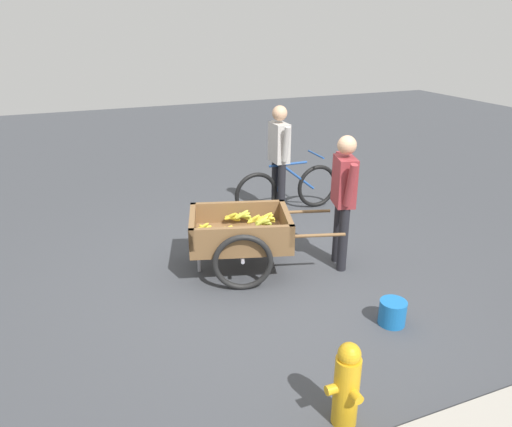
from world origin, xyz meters
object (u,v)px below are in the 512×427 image
at_px(fruit_cart, 241,235).
at_px(vendor_person, 344,191).
at_px(plastic_bucket, 392,312).
at_px(bicycle, 288,189).
at_px(fire_hydrant, 347,385).
at_px(cyclist_person, 279,151).

xyz_separation_m(fruit_cart, vendor_person, (-1.10, 0.32, 0.47)).
distance_m(fruit_cart, plastic_bucket, 1.82).
height_order(vendor_person, bicycle, vendor_person).
xyz_separation_m(vendor_person, bicycle, (-0.17, -1.77, -0.56)).
relative_size(fire_hydrant, plastic_bucket, 2.65).
bearing_deg(plastic_bucket, bicycle, -96.05).
height_order(fruit_cart, cyclist_person, cyclist_person).
relative_size(cyclist_person, plastic_bucket, 6.25).
xyz_separation_m(bicycle, cyclist_person, (0.15, 0.00, 0.59)).
distance_m(vendor_person, fire_hydrant, 2.45).
bearing_deg(vendor_person, fire_hydrant, 59.86).
distance_m(cyclist_person, plastic_bucket, 3.08).
distance_m(bicycle, plastic_bucket, 2.99).
distance_m(cyclist_person, fire_hydrant, 4.06).
distance_m(fire_hydrant, plastic_bucket, 1.38).
xyz_separation_m(fruit_cart, fire_hydrant, (0.10, 2.38, -0.10)).
xyz_separation_m(bicycle, fire_hydrant, (1.37, 3.83, -0.02)).
bearing_deg(fire_hydrant, plastic_bucket, -140.71).
relative_size(vendor_person, fire_hydrant, 2.29).
bearing_deg(cyclist_person, fire_hydrant, 72.38).
relative_size(fruit_cart, plastic_bucket, 7.10).
xyz_separation_m(bicycle, plastic_bucket, (0.31, 2.97, -0.23)).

